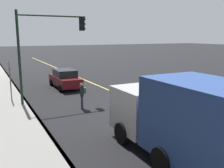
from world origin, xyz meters
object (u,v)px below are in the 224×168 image
at_px(car_maroon, 65,79).
at_px(car_white, 163,86).
at_px(pedestrian_with_backpack, 82,94).
at_px(street_sign_post, 10,79).
at_px(traffic_light_mast, 46,41).
at_px(truck_blue, 203,125).

relative_size(car_maroon, car_white, 1.08).
bearing_deg(pedestrian_with_backpack, street_sign_post, 46.44).
height_order(car_maroon, pedestrian_with_backpack, pedestrian_with_backpack).
xyz_separation_m(pedestrian_with_backpack, traffic_light_mast, (2.24, 1.53, 3.14)).
bearing_deg(traffic_light_mast, car_maroon, -29.43).
height_order(car_white, pedestrian_with_backpack, pedestrian_with_backpack).
xyz_separation_m(pedestrian_with_backpack, street_sign_post, (3.53, 3.71, 0.69)).
height_order(car_white, traffic_light_mast, traffic_light_mast).
relative_size(car_white, traffic_light_mast, 0.69).
distance_m(pedestrian_with_backpack, street_sign_post, 5.16).
relative_size(truck_blue, street_sign_post, 2.83).
height_order(pedestrian_with_backpack, street_sign_post, street_sign_post).
distance_m(truck_blue, pedestrian_with_backpack, 8.71).
xyz_separation_m(car_white, truck_blue, (-8.89, 5.56, 0.85)).
bearing_deg(pedestrian_with_backpack, car_white, -87.81).
bearing_deg(car_white, truck_blue, 147.96).
height_order(truck_blue, street_sign_post, truck_blue).
xyz_separation_m(car_white, pedestrian_with_backpack, (-0.24, 6.41, 0.17)).
xyz_separation_m(car_maroon, street_sign_post, (-3.05, 4.62, 0.83)).
relative_size(traffic_light_mast, street_sign_post, 2.15).
bearing_deg(truck_blue, pedestrian_with_backpack, 5.59).
bearing_deg(street_sign_post, pedestrian_with_backpack, -133.56).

